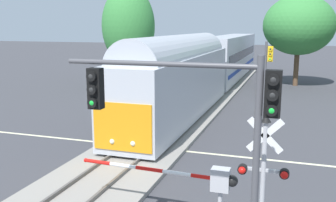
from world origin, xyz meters
TOP-DOWN VIEW (x-y plane):
  - ground_plane at (0.00, 0.00)m, footprint 220.00×220.00m
  - road_centre_stripe at (0.00, 0.00)m, footprint 44.00×0.20m
  - railway_track at (0.00, 0.00)m, footprint 4.40×80.00m
  - commuter_train at (0.00, 16.41)m, footprint 3.04×41.00m
  - crossing_gate_near at (4.52, -6.40)m, footprint 5.22×0.40m
  - crossing_signal_mast at (6.32, -7.16)m, footprint 1.36×0.44m
  - traffic_signal_far_side at (5.31, 8.54)m, footprint 0.53×0.38m
  - traffic_signal_near_right at (4.94, -9.12)m, footprint 5.03×0.38m
  - elm_centre_background at (7.20, 23.78)m, footprint 7.04×7.04m
  - oak_behind_train at (-9.18, 18.95)m, footprint 5.35×5.35m

SIDE VIEW (x-z plane):
  - ground_plane at x=0.00m, z-range 0.00..0.00m
  - road_centre_stripe at x=0.00m, z-range 0.00..0.01m
  - railway_track at x=0.00m, z-range -0.06..0.26m
  - crossing_gate_near at x=4.52m, z-range 0.50..2.30m
  - crossing_signal_mast at x=6.32m, z-range 0.42..4.16m
  - commuter_train at x=0.00m, z-range 0.20..5.36m
  - traffic_signal_far_side at x=5.31m, z-range 0.86..5.89m
  - traffic_signal_near_right at x=4.94m, z-range 1.39..6.82m
  - oak_behind_train at x=-9.18m, z-range 1.00..10.96m
  - elm_centre_background at x=7.20m, z-range 1.55..10.59m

